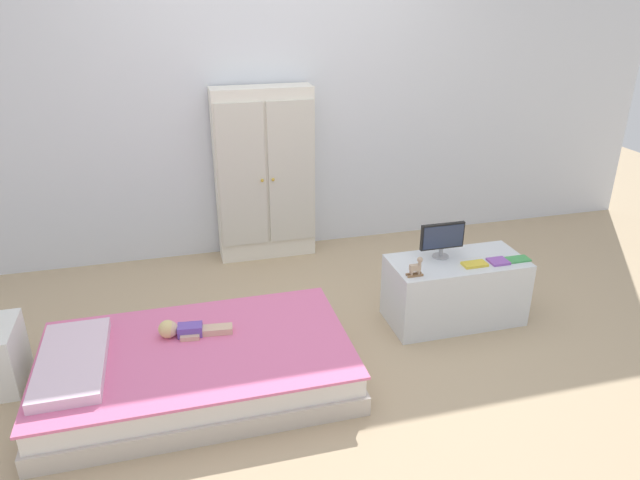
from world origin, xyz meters
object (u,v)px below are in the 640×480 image
at_px(doll, 182,330).
at_px(book_purple, 498,261).
at_px(tv_stand, 455,290).
at_px(book_green, 517,259).
at_px(book_yellow, 475,264).
at_px(wardrobe, 265,175).
at_px(tv_monitor, 442,238).
at_px(bed, 198,366).
at_px(rocking_horse_toy, 416,267).

distance_m(doll, book_purple, 1.90).
bearing_deg(tv_stand, doll, -175.85).
height_order(doll, tv_stand, tv_stand).
xyz_separation_m(tv_stand, book_green, (0.35, -0.09, 0.21)).
height_order(tv_stand, book_green, book_green).
bearing_deg(book_green, tv_stand, 165.50).
height_order(doll, book_yellow, book_yellow).
xyz_separation_m(wardrobe, book_green, (1.31, -1.36, -0.23)).
distance_m(wardrobe, tv_monitor, 1.50).
bearing_deg(doll, book_yellow, 1.03).
relative_size(bed, rocking_horse_toy, 13.81).
height_order(wardrobe, book_green, wardrobe).
height_order(wardrobe, book_yellow, wardrobe).
distance_m(rocking_horse_toy, book_purple, 0.56).
distance_m(bed, wardrobe, 1.75).
relative_size(book_yellow, book_purple, 1.30).
bearing_deg(wardrobe, doll, -116.91).
distance_m(bed, book_purple, 1.87).
xyz_separation_m(book_purple, book_green, (0.13, 0.00, -0.00)).
bearing_deg(book_purple, rocking_horse_toy, -176.64).
relative_size(doll, rocking_horse_toy, 3.38).
bearing_deg(book_yellow, rocking_horse_toy, -175.29).
relative_size(bed, wardrobe, 1.23).
height_order(tv_monitor, book_green, tv_monitor).
xyz_separation_m(doll, rocking_horse_toy, (1.34, -0.00, 0.20)).
bearing_deg(bed, book_green, 4.95).
distance_m(bed, tv_stand, 1.63).
height_order(tv_stand, book_purple, book_purple).
distance_m(rocking_horse_toy, book_yellow, 0.40).
height_order(doll, rocking_horse_toy, rocking_horse_toy).
bearing_deg(book_purple, tv_stand, 157.94).
bearing_deg(wardrobe, tv_monitor, -53.78).
relative_size(doll, tv_stand, 0.47).
xyz_separation_m(bed, book_green, (1.96, 0.17, 0.31)).
xyz_separation_m(tv_stand, book_purple, (0.22, -0.09, 0.21)).
bearing_deg(doll, bed, -65.04).
relative_size(rocking_horse_toy, book_green, 0.74).
bearing_deg(book_purple, wardrobe, 131.08).
bearing_deg(tv_monitor, bed, -167.88).
xyz_separation_m(doll, tv_stand, (1.67, 0.12, -0.06)).
distance_m(doll, book_yellow, 1.74).
relative_size(bed, tv_monitor, 5.71).
relative_size(tv_monitor, book_green, 1.78).
relative_size(wardrobe, tv_monitor, 4.63).
xyz_separation_m(bed, book_purple, (1.83, 0.17, 0.31)).
bearing_deg(bed, rocking_horse_toy, 6.12).
bearing_deg(book_purple, book_green, 0.00).
distance_m(bed, rocking_horse_toy, 1.33).
bearing_deg(tv_monitor, book_yellow, -47.26).
height_order(tv_monitor, book_yellow, tv_monitor).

